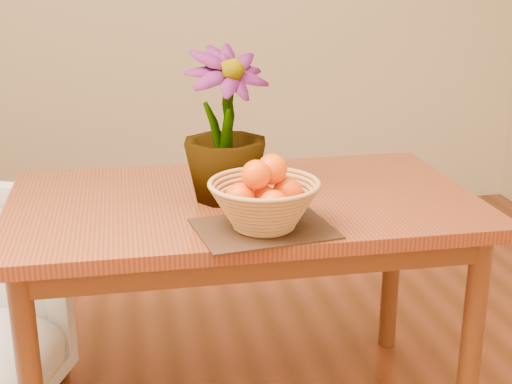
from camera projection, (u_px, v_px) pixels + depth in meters
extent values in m
cube|color=maroon|center=(243.00, 204.00, 2.15)|extent=(1.40, 0.80, 0.04)
cube|color=#542B13|center=(243.00, 222.00, 2.17)|extent=(1.28, 0.68, 0.08)
cylinder|color=#542B13|center=(471.00, 347.00, 2.08)|extent=(0.06, 0.06, 0.71)
cylinder|color=#542B13|center=(52.00, 287.00, 2.46)|extent=(0.06, 0.06, 0.71)
cylinder|color=#542B13|center=(392.00, 260.00, 2.68)|extent=(0.06, 0.06, 0.71)
cube|color=#351D13|center=(264.00, 229.00, 1.89)|extent=(0.39, 0.31, 0.01)
cylinder|color=#BA844D|center=(264.00, 226.00, 1.89)|extent=(0.15, 0.15, 0.01)
sphere|color=#F25503|center=(264.00, 198.00, 1.87)|extent=(0.07, 0.07, 0.07)
sphere|color=#F25503|center=(288.00, 192.00, 1.89)|extent=(0.08, 0.08, 0.08)
sphere|color=#F25503|center=(255.00, 189.00, 1.92)|extent=(0.07, 0.07, 0.07)
sphere|color=#F25503|center=(240.00, 198.00, 1.84)|extent=(0.08, 0.08, 0.08)
sphere|color=#F25503|center=(274.00, 204.00, 1.81)|extent=(0.07, 0.07, 0.07)
sphere|color=#F25503|center=(272.00, 169.00, 1.86)|extent=(0.08, 0.08, 0.08)
sphere|color=#F25503|center=(256.00, 175.00, 1.82)|extent=(0.08, 0.08, 0.08)
imported|color=#1C4814|center=(225.00, 125.00, 2.07)|extent=(0.32, 0.32, 0.45)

